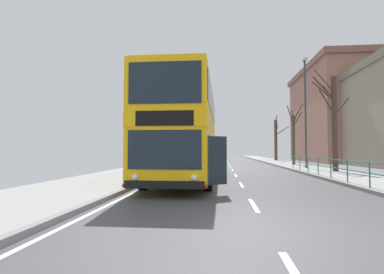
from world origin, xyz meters
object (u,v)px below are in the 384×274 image
object	(u,v)px
double_decker_bus_main	(186,133)
bare_tree_far_02	(334,120)
street_lamp_far_side	(305,105)
bare_tree_far_01	(294,136)
background_building_00	(360,114)
bare_tree_far_00	(276,139)

from	to	relation	value
double_decker_bus_main	bare_tree_far_02	xyz separation A→B (m)	(9.06, 5.76, 1.11)
street_lamp_far_side	bare_tree_far_01	size ratio (longest dim) A/B	1.47
bare_tree_far_01	background_building_00	distance (m)	15.91
street_lamp_far_side	bare_tree_far_01	xyz separation A→B (m)	(0.55, 6.13, -2.09)
double_decker_bus_main	bare_tree_far_01	bearing A→B (deg)	60.03
double_decker_bus_main	background_building_00	xyz separation A→B (m)	(19.76, 26.06, 3.85)
street_lamp_far_side	background_building_00	size ratio (longest dim) A/B	0.49
double_decker_bus_main	background_building_00	distance (m)	32.93
street_lamp_far_side	bare_tree_far_02	world-z (taller)	street_lamp_far_side
bare_tree_far_01	background_building_00	size ratio (longest dim) A/B	0.33
bare_tree_far_02	background_building_00	xyz separation A→B (m)	(10.71, 20.30, 2.74)
street_lamp_far_side	bare_tree_far_00	size ratio (longest dim) A/B	1.43
bare_tree_far_00	bare_tree_far_01	world-z (taller)	bare_tree_far_00
bare_tree_far_00	bare_tree_far_01	size ratio (longest dim) A/B	1.03
bare_tree_far_02	street_lamp_far_side	bearing A→B (deg)	105.55
double_decker_bus_main	bare_tree_far_00	size ratio (longest dim) A/B	1.90
double_decker_bus_main	bare_tree_far_01	xyz separation A→B (m)	(8.71, 15.11, 0.52)
double_decker_bus_main	bare_tree_far_02	distance (m)	10.79
bare_tree_far_00	bare_tree_far_02	distance (m)	20.99
background_building_00	bare_tree_far_02	bearing A→B (deg)	-117.81
street_lamp_far_side	bare_tree_far_00	distance (m)	17.90
street_lamp_far_side	bare_tree_far_01	world-z (taller)	street_lamp_far_side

